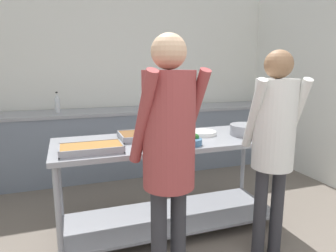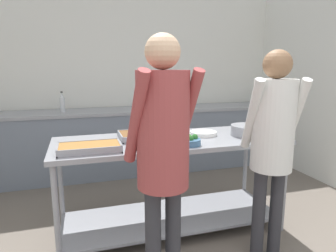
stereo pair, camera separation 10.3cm
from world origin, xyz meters
TOP-DOWN VIEW (x-y plane):
  - wall_rear at (0.00, 3.69)m, footprint 4.89×0.06m
  - back_counter at (-0.00, 3.32)m, footprint 4.73×0.65m
  - serving_counter at (0.11, 1.63)m, footprint 2.07×0.77m
  - serving_tray_vegetables at (-0.61, 1.44)m, footprint 0.47×0.27m
  - serving_tray_roast at (-0.14, 1.74)m, footprint 0.40×0.33m
  - broccoli_bowl at (0.19, 1.38)m, footprint 0.19×0.19m
  - plate_stack at (0.45, 1.69)m, footprint 0.26×0.26m
  - sauce_pan at (0.84, 1.55)m, footprint 0.45×0.31m
  - guest_serving_left at (-0.20, 0.83)m, footprint 0.47×0.39m
  - guest_serving_right at (0.71, 1.00)m, footprint 0.46×0.39m
  - water_bottle at (-0.88, 3.31)m, footprint 0.07×0.07m

SIDE VIEW (x-z plane):
  - back_counter at x=0.00m, z-range 0.00..0.92m
  - serving_counter at x=0.11m, z-range 0.16..1.03m
  - plate_stack at x=0.45m, z-range 0.87..0.91m
  - serving_tray_vegetables at x=-0.61m, z-range 0.87..0.93m
  - serving_tray_roast at x=-0.14m, z-range 0.87..0.93m
  - broccoli_bowl at x=0.19m, z-range 0.86..0.96m
  - sauce_pan at x=0.84m, z-range 0.88..0.98m
  - guest_serving_right at x=0.71m, z-range 0.20..1.84m
  - water_bottle at x=-0.88m, z-range 0.91..1.18m
  - guest_serving_left at x=-0.20m, z-range 0.21..1.92m
  - wall_rear at x=0.00m, z-range 0.00..2.65m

